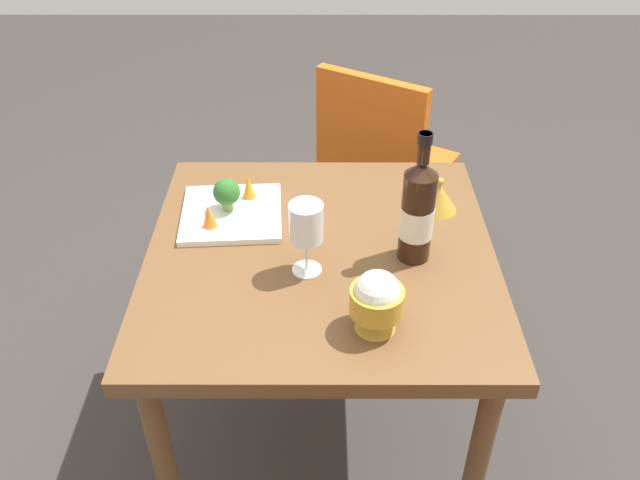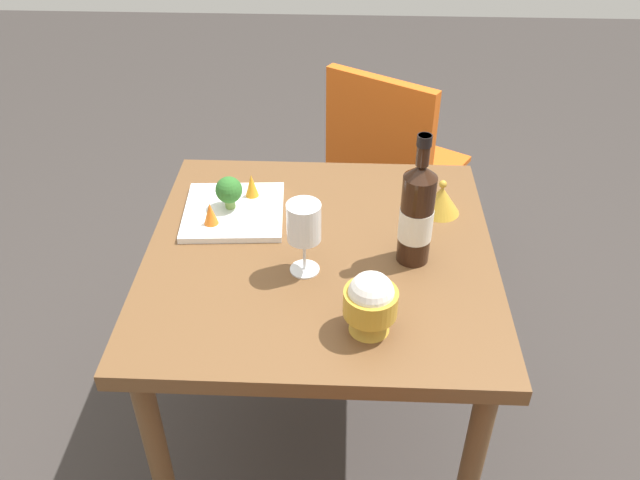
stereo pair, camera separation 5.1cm
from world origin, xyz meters
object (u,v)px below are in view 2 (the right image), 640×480
object	(u,v)px
rice_bowl_lid	(441,199)
carrot_garnish_left	(252,185)
chair_by_wall	(388,156)
wine_glass	(304,224)
broccoli_floret	(229,191)
wine_bottle	(417,214)
rice_bowl	(371,302)
carrot_garnish_right	(210,213)
serving_plate	(234,211)

from	to	relation	value
rice_bowl_lid	carrot_garnish_left	world-z (taller)	rice_bowl_lid
chair_by_wall	wine_glass	distance (m)	0.99
broccoli_floret	wine_bottle	bearing A→B (deg)	69.21
chair_by_wall	wine_bottle	bearing A→B (deg)	-57.79
wine_bottle	rice_bowl	distance (m)	0.26
wine_glass	carrot_garnish_left	xyz separation A→B (m)	(-0.28, -0.15, -0.08)
carrot_garnish_left	carrot_garnish_right	size ratio (longest dim) A/B	1.07
broccoli_floret	carrot_garnish_left	bearing A→B (deg)	139.20
carrot_garnish_left	carrot_garnish_right	bearing A→B (deg)	-33.18
chair_by_wall	rice_bowl_lid	world-z (taller)	chair_by_wall
rice_bowl	rice_bowl_lid	size ratio (longest dim) A/B	1.42
chair_by_wall	carrot_garnish_right	world-z (taller)	chair_by_wall
serving_plate	carrot_garnish_right	xyz separation A→B (m)	(0.06, -0.04, 0.04)
chair_by_wall	wine_bottle	world-z (taller)	wine_bottle
wine_bottle	rice_bowl_lid	size ratio (longest dim) A/B	3.21
wine_bottle	rice_bowl	bearing A→B (deg)	-23.72
broccoli_floret	carrot_garnish_left	xyz separation A→B (m)	(-0.06, 0.05, -0.02)
chair_by_wall	carrot_garnish_right	xyz separation A→B (m)	(0.75, -0.48, 0.25)
broccoli_floret	carrot_garnish_right	world-z (taller)	broccoli_floret
chair_by_wall	wine_glass	bearing A→B (deg)	-73.33
rice_bowl_lid	carrot_garnish_right	world-z (taller)	rice_bowl_lid
rice_bowl_lid	broccoli_floret	xyz separation A→B (m)	(0.03, -0.54, 0.03)
serving_plate	rice_bowl_lid	bearing A→B (deg)	93.67
chair_by_wall	serving_plate	distance (m)	0.83
chair_by_wall	broccoli_floret	distance (m)	0.85
chair_by_wall	rice_bowl	world-z (taller)	rice_bowl
broccoli_floret	carrot_garnish_right	xyz separation A→B (m)	(0.07, -0.04, -0.02)
wine_bottle	wine_glass	size ratio (longest dim) A/B	1.80
carrot_garnish_right	chair_by_wall	bearing A→B (deg)	147.41
rice_bowl	broccoli_floret	distance (m)	0.54
wine_glass	rice_bowl	world-z (taller)	wine_glass
wine_glass	carrot_garnish_left	size ratio (longest dim) A/B	2.86
broccoli_floret	rice_bowl	bearing A→B (deg)	40.31
broccoli_floret	serving_plate	bearing A→B (deg)	47.39
wine_bottle	wine_glass	world-z (taller)	wine_bottle
rice_bowl_lid	broccoli_floret	size ratio (longest dim) A/B	1.17
chair_by_wall	rice_bowl_lid	distance (m)	0.70
rice_bowl	chair_by_wall	bearing A→B (deg)	175.06
rice_bowl_lid	serving_plate	size ratio (longest dim) A/B	0.38
wine_bottle	chair_by_wall	bearing A→B (deg)	-179.26
rice_bowl_lid	wine_bottle	bearing A→B (deg)	-23.12
chair_by_wall	rice_bowl_lid	size ratio (longest dim) A/B	8.50
serving_plate	broccoli_floret	xyz separation A→B (m)	(-0.01, -0.01, 0.06)
rice_bowl_lid	carrot_garnish_left	xyz separation A→B (m)	(-0.03, -0.49, 0.01)
carrot_garnish_left	carrot_garnish_right	xyz separation A→B (m)	(0.13, -0.08, -0.00)
chair_by_wall	broccoli_floret	size ratio (longest dim) A/B	9.91
wine_bottle	carrot_garnish_left	xyz separation A→B (m)	(-0.23, -0.40, -0.08)
chair_by_wall	wine_bottle	distance (m)	0.91
wine_glass	rice_bowl	xyz separation A→B (m)	(0.18, 0.14, -0.05)
broccoli_floret	carrot_garnish_right	size ratio (longest dim) A/B	1.46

